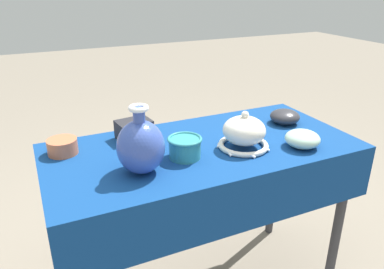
# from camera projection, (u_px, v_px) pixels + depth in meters

# --- Properties ---
(display_table) EXTENTS (1.28, 0.62, 0.79)m
(display_table) POSITION_uv_depth(u_px,v_px,m) (204.00, 166.00, 1.57)
(display_table) COLOR #38383D
(display_table) RESTS_ON ground_plane
(vase_tall_bulbous) EXTENTS (0.17, 0.17, 0.25)m
(vase_tall_bulbous) POSITION_uv_depth(u_px,v_px,m) (141.00, 146.00, 1.30)
(vase_tall_bulbous) COLOR #3851A8
(vase_tall_bulbous) RESTS_ON display_table
(vase_dome_bell) EXTENTS (0.21, 0.22, 0.16)m
(vase_dome_bell) POSITION_uv_depth(u_px,v_px,m) (244.00, 134.00, 1.51)
(vase_dome_bell) COLOR white
(vase_dome_bell) RESTS_ON display_table
(mosaic_tile_box) EXTENTS (0.16, 0.13, 0.08)m
(mosaic_tile_box) POSITION_uv_depth(u_px,v_px,m) (134.00, 130.00, 1.60)
(mosaic_tile_box) COLOR #232328
(mosaic_tile_box) RESTS_ON display_table
(bowl_shallow_charcoal) EXTENTS (0.14, 0.14, 0.07)m
(bowl_shallow_charcoal) POSITION_uv_depth(u_px,v_px,m) (285.00, 117.00, 1.77)
(bowl_shallow_charcoal) COLOR #2D2D33
(bowl_shallow_charcoal) RESTS_ON display_table
(pot_squat_terracotta) EXTENTS (0.12, 0.12, 0.06)m
(pot_squat_terracotta) POSITION_uv_depth(u_px,v_px,m) (62.00, 146.00, 1.47)
(pot_squat_terracotta) COLOR #BC6642
(pot_squat_terracotta) RESTS_ON display_table
(bowl_shallow_celadon) EXTENTS (0.14, 0.14, 0.07)m
(bowl_shallow_celadon) POSITION_uv_depth(u_px,v_px,m) (302.00, 139.00, 1.53)
(bowl_shallow_celadon) COLOR #A8CCB7
(bowl_shallow_celadon) RESTS_ON display_table
(cup_wide_teal) EXTENTS (0.13, 0.13, 0.08)m
(cup_wide_teal) POSITION_uv_depth(u_px,v_px,m) (185.00, 147.00, 1.43)
(cup_wide_teal) COLOR teal
(cup_wide_teal) RESTS_ON display_table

